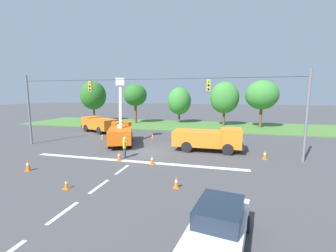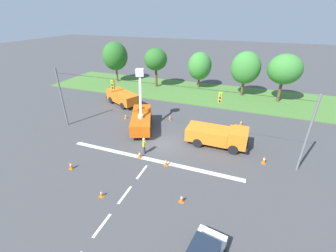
% 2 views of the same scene
% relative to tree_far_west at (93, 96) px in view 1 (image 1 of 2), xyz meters
% --- Properties ---
extents(ground_plane, '(200.00, 200.00, 0.00)m').
position_rel_tree_far_west_xyz_m(ground_plane, '(17.63, -19.24, -5.00)').
color(ground_plane, '#424244').
extents(grass_verge, '(56.00, 12.00, 0.10)m').
position_rel_tree_far_west_xyz_m(grass_verge, '(17.63, -1.24, -4.95)').
color(grass_verge, '#477533').
rests_on(grass_verge, ground).
extents(lane_markings, '(17.60, 15.25, 0.01)m').
position_rel_tree_far_west_xyz_m(lane_markings, '(17.63, -23.89, -5.00)').
color(lane_markings, silver).
rests_on(lane_markings, ground).
extents(signal_gantry, '(26.20, 0.33, 7.20)m').
position_rel_tree_far_west_xyz_m(signal_gantry, '(17.63, -19.24, -0.75)').
color(signal_gantry, slate).
rests_on(signal_gantry, ground).
extents(tree_far_west, '(4.72, 5.10, 7.69)m').
position_rel_tree_far_west_xyz_m(tree_far_west, '(0.00, 0.00, 0.00)').
color(tree_far_west, brown).
rests_on(tree_far_west, ground).
extents(tree_west, '(4.08, 4.30, 7.07)m').
position_rel_tree_far_west_xyz_m(tree_west, '(8.90, -0.68, 0.08)').
color(tree_west, brown).
rests_on(tree_west, ground).
extents(tree_centre, '(4.22, 4.60, 6.48)m').
position_rel_tree_far_west_xyz_m(tree_centre, '(16.45, 1.69, -0.99)').
color(tree_centre, brown).
rests_on(tree_centre, ground).
extents(tree_east, '(4.66, 3.99, 7.29)m').
position_rel_tree_far_west_xyz_m(tree_east, '(24.39, -0.16, -0.31)').
color(tree_east, brown).
rests_on(tree_east, ground).
extents(tree_far_east, '(4.91, 4.41, 7.39)m').
position_rel_tree_far_west_xyz_m(tree_far_east, '(29.95, -1.19, 0.13)').
color(tree_far_east, brown).
rests_on(tree_far_east, ground).
extents(utility_truck_bucket_lift, '(4.32, 6.27, 7.00)m').
position_rel_tree_far_west_xyz_m(utility_truck_bucket_lift, '(13.97, -17.02, -3.61)').
color(utility_truck_bucket_lift, '#D6560F').
rests_on(utility_truck_bucket_lift, ground).
extents(utility_truck_support_near, '(6.40, 2.59, 2.18)m').
position_rel_tree_far_west_xyz_m(utility_truck_support_near, '(23.14, -17.47, -3.81)').
color(utility_truck_support_near, orange).
rests_on(utility_truck_support_near, ground).
extents(utility_truck_support_far, '(6.24, 4.62, 2.04)m').
position_rel_tree_far_west_xyz_m(utility_truck_support_far, '(7.54, -10.65, -3.82)').
color(utility_truck_support_far, orange).
rests_on(utility_truck_support_far, ground).
extents(sedan_white, '(2.43, 4.53, 1.56)m').
position_rel_tree_far_west_xyz_m(sedan_white, '(24.47, -31.00, -4.21)').
color(sedan_white, white).
rests_on(sedan_white, ground).
extents(road_worker, '(0.35, 0.62, 1.77)m').
position_rel_tree_far_west_xyz_m(road_worker, '(16.54, -21.62, -4.00)').
color(road_worker, '#383842').
rests_on(road_worker, ground).
extents(traffic_cone_foreground_left, '(0.36, 0.36, 0.68)m').
position_rel_tree_far_west_xyz_m(traffic_cone_foreground_left, '(10.58, -15.06, -4.67)').
color(traffic_cone_foreground_left, orange).
rests_on(traffic_cone_foreground_left, ground).
extents(traffic_cone_foreground_right, '(0.36, 0.36, 0.69)m').
position_rel_tree_far_west_xyz_m(traffic_cone_foreground_right, '(25.18, -11.67, -4.66)').
color(traffic_cone_foreground_right, orange).
rests_on(traffic_cone_foreground_right, ground).
extents(traffic_cone_mid_left, '(0.36, 0.36, 0.80)m').
position_rel_tree_far_west_xyz_m(traffic_cone_mid_left, '(16.44, -22.48, -4.60)').
color(traffic_cone_mid_left, orange).
rests_on(traffic_cone_mid_left, ground).
extents(traffic_cone_mid_right, '(0.36, 0.36, 0.61)m').
position_rel_tree_far_west_xyz_m(traffic_cone_mid_right, '(16.04, -28.17, -4.71)').
color(traffic_cone_mid_right, orange).
rests_on(traffic_cone_mid_right, ground).
extents(traffic_cone_near_bucket, '(0.36, 0.36, 0.81)m').
position_rel_tree_far_west_xyz_m(traffic_cone_near_bucket, '(27.83, -19.19, -4.60)').
color(traffic_cone_near_bucket, orange).
rests_on(traffic_cone_near_bucket, ground).
extents(traffic_cone_lane_edge_a, '(0.36, 0.36, 0.66)m').
position_rel_tree_far_west_xyz_m(traffic_cone_lane_edge_a, '(16.27, -13.35, -4.68)').
color(traffic_cone_lane_edge_a, orange).
rests_on(traffic_cone_lane_edge_a, ground).
extents(traffic_cone_lane_edge_b, '(0.36, 0.36, 0.82)m').
position_rel_tree_far_west_xyz_m(traffic_cone_lane_edge_b, '(11.41, -26.23, -4.59)').
color(traffic_cone_lane_edge_b, orange).
rests_on(traffic_cone_lane_edge_b, ground).
extents(traffic_cone_far_left, '(0.36, 0.36, 0.71)m').
position_rel_tree_far_west_xyz_m(traffic_cone_far_left, '(22.02, -26.53, -4.65)').
color(traffic_cone_far_left, orange).
rests_on(traffic_cone_far_left, ground).
extents(traffic_cone_far_right, '(0.36, 0.36, 0.75)m').
position_rel_tree_far_west_xyz_m(traffic_cone_far_right, '(19.31, -22.73, -4.63)').
color(traffic_cone_far_right, orange).
rests_on(traffic_cone_far_right, ground).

